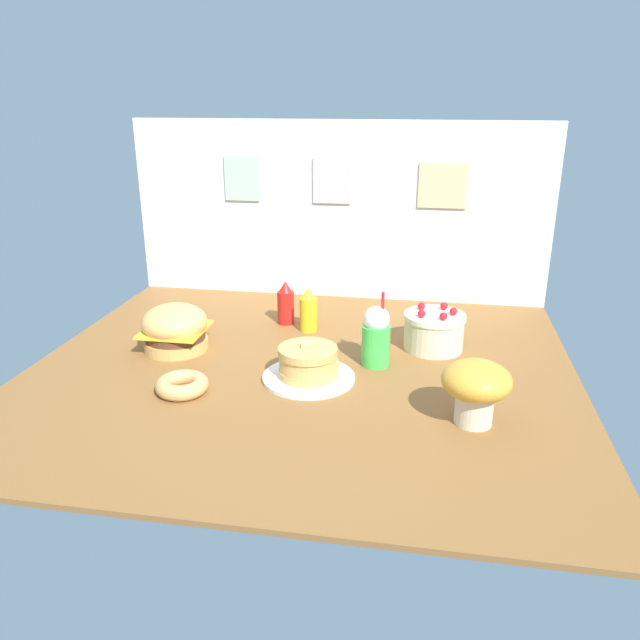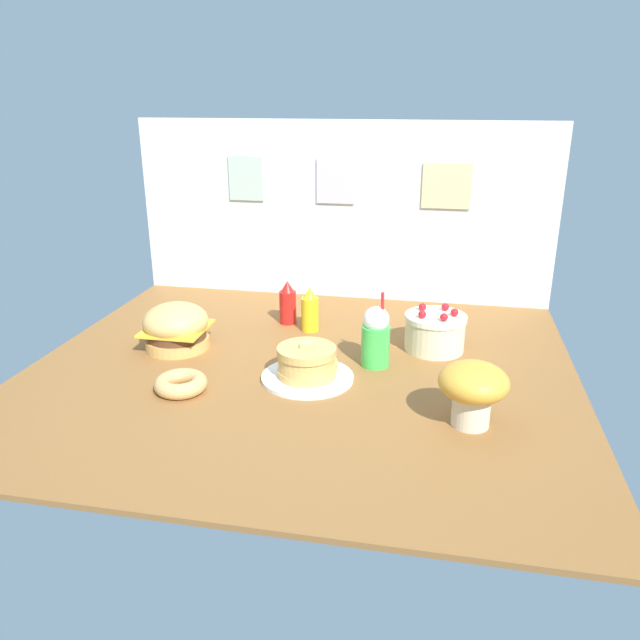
# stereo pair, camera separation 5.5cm
# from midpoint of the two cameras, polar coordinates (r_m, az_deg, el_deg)

# --- Properties ---
(ground_plane) EXTENTS (2.22, 1.99, 0.02)m
(ground_plane) POSITION_cam_midpoint_polar(r_m,az_deg,el_deg) (2.56, -2.38, -4.69)
(ground_plane) COLOR brown
(back_wall) EXTENTS (2.22, 0.04, 0.94)m
(back_wall) POSITION_cam_midpoint_polar(r_m,az_deg,el_deg) (3.35, 1.15, 10.00)
(back_wall) COLOR silver
(back_wall) RESTS_ON ground_plane
(burger) EXTENTS (0.29, 0.29, 0.21)m
(burger) POSITION_cam_midpoint_polar(r_m,az_deg,el_deg) (2.79, -13.75, -0.75)
(burger) COLOR #DBA859
(burger) RESTS_ON ground_plane
(pancake_stack) EXTENTS (0.37, 0.37, 0.16)m
(pancake_stack) POSITION_cam_midpoint_polar(r_m,az_deg,el_deg) (2.44, -1.73, -4.21)
(pancake_stack) COLOR white
(pancake_stack) RESTS_ON ground_plane
(layer_cake) EXTENTS (0.27, 0.27, 0.20)m
(layer_cake) POSITION_cam_midpoint_polar(r_m,az_deg,el_deg) (2.76, 9.88, -1.00)
(layer_cake) COLOR beige
(layer_cake) RESTS_ON ground_plane
(ketchup_bottle) EXTENTS (0.08, 0.08, 0.22)m
(ketchup_bottle) POSITION_cam_midpoint_polar(r_m,az_deg,el_deg) (3.02, -3.69, 1.49)
(ketchup_bottle) COLOR red
(ketchup_bottle) RESTS_ON ground_plane
(mustard_bottle) EXTENTS (0.08, 0.08, 0.22)m
(mustard_bottle) POSITION_cam_midpoint_polar(r_m,az_deg,el_deg) (2.92, -1.62, 0.86)
(mustard_bottle) COLOR yellow
(mustard_bottle) RESTS_ON ground_plane
(cream_soda_cup) EXTENTS (0.12, 0.12, 0.32)m
(cream_soda_cup) POSITION_cam_midpoint_polar(r_m,az_deg,el_deg) (2.55, 4.56, -1.50)
(cream_soda_cup) COLOR green
(cream_soda_cup) RESTS_ON ground_plane
(donut_pink_glaze) EXTENTS (0.20, 0.20, 0.06)m
(donut_pink_glaze) POSITION_cam_midpoint_polar(r_m,az_deg,el_deg) (2.41, -13.22, -5.81)
(donut_pink_glaze) COLOR tan
(donut_pink_glaze) RESTS_ON ground_plane
(mushroom_stool) EXTENTS (0.24, 0.24, 0.23)m
(mushroom_stool) POSITION_cam_midpoint_polar(r_m,az_deg,el_deg) (2.15, 13.45, -5.94)
(mushroom_stool) COLOR beige
(mushroom_stool) RESTS_ON ground_plane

